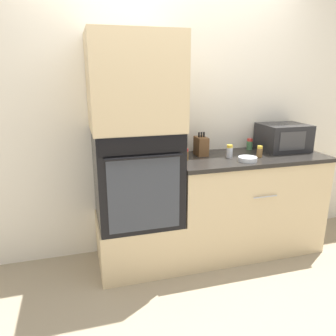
% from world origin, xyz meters
% --- Properties ---
extents(ground_plane, '(12.00, 12.00, 0.00)m').
position_xyz_m(ground_plane, '(0.00, 0.00, 0.00)').
color(ground_plane, gray).
extents(wall_back, '(8.00, 0.05, 2.50)m').
position_xyz_m(wall_back, '(0.00, 0.63, 1.25)').
color(wall_back, silver).
rests_on(wall_back, ground_plane).
extents(oven_cabinet_base, '(0.70, 0.60, 0.43)m').
position_xyz_m(oven_cabinet_base, '(-0.35, 0.30, 0.22)').
color(oven_cabinet_base, beige).
rests_on(oven_cabinet_base, ground_plane).
extents(wall_oven, '(0.67, 0.64, 0.78)m').
position_xyz_m(wall_oven, '(-0.35, 0.30, 0.82)').
color(wall_oven, black).
rests_on(wall_oven, oven_cabinet_base).
extents(oven_cabinet_upper, '(0.70, 0.60, 0.73)m').
position_xyz_m(oven_cabinet_upper, '(-0.35, 0.30, 1.57)').
color(oven_cabinet_upper, beige).
rests_on(oven_cabinet_upper, wall_oven).
extents(counter_unit, '(1.39, 0.63, 0.93)m').
position_xyz_m(counter_unit, '(0.69, 0.30, 0.46)').
color(counter_unit, beige).
rests_on(counter_unit, ground_plane).
extents(microwave, '(0.43, 0.36, 0.25)m').
position_xyz_m(microwave, '(1.10, 0.40, 1.05)').
color(microwave, '#232326').
rests_on(microwave, counter_unit).
extents(knife_block, '(0.09, 0.15, 0.21)m').
position_xyz_m(knife_block, '(0.27, 0.43, 1.01)').
color(knife_block, brown).
rests_on(knife_block, counter_unit).
extents(bowl, '(0.16, 0.16, 0.04)m').
position_xyz_m(bowl, '(0.57, 0.12, 0.95)').
color(bowl, silver).
rests_on(bowl, counter_unit).
extents(condiment_jar_near, '(0.06, 0.06, 0.12)m').
position_xyz_m(condiment_jar_near, '(0.48, 0.27, 0.98)').
color(condiment_jar_near, silver).
rests_on(condiment_jar_near, counter_unit).
extents(condiment_jar_mid, '(0.06, 0.06, 0.11)m').
position_xyz_m(condiment_jar_mid, '(0.80, 0.50, 0.98)').
color(condiment_jar_mid, '#427047').
rests_on(condiment_jar_mid, counter_unit).
extents(condiment_jar_far, '(0.05, 0.05, 0.10)m').
position_xyz_m(condiment_jar_far, '(0.74, 0.21, 0.98)').
color(condiment_jar_far, brown).
rests_on(condiment_jar_far, counter_unit).
extents(condiment_jar_back, '(0.04, 0.04, 0.10)m').
position_xyz_m(condiment_jar_back, '(0.08, 0.30, 0.97)').
color(condiment_jar_back, brown).
rests_on(condiment_jar_back, counter_unit).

